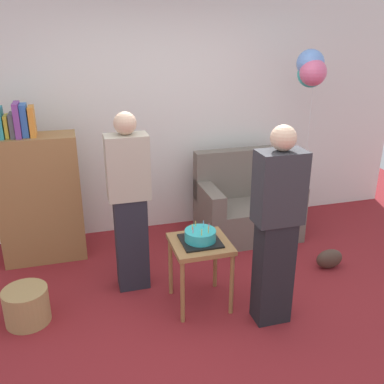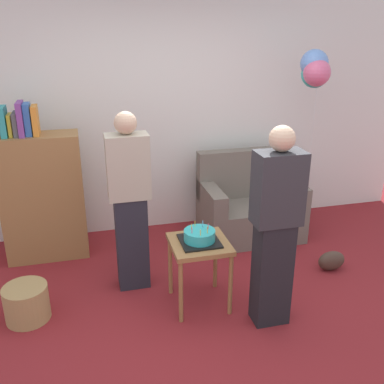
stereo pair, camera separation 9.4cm
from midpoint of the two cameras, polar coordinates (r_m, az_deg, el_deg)
name	(u,v)px [view 1 (the left image)]	position (r m, az deg, el deg)	size (l,w,h in m)	color
ground_plane	(221,325)	(3.69, 3.07, -17.09)	(8.00, 8.00, 0.00)	maroon
wall_back	(163,113)	(4.97, -4.39, 10.27)	(6.00, 0.10, 2.70)	silver
couch	(246,206)	(5.00, 6.61, -1.86)	(1.10, 0.70, 0.96)	#6B6056
bookshelf	(39,196)	(4.60, -20.04, -0.46)	(0.80, 0.36, 1.62)	olive
side_table	(200,252)	(3.66, 0.34, -7.84)	(0.48, 0.48, 0.60)	olive
birthday_cake	(200,236)	(3.60, 0.34, -5.87)	(0.32, 0.32, 0.17)	black
person_blowing_candles	(129,203)	(3.82, -8.93, -1.44)	(0.36, 0.22, 1.63)	#23232D
person_holding_cake	(276,228)	(3.38, 10.27, -4.63)	(0.36, 0.22, 1.63)	black
wicker_basket	(27,306)	(3.90, -21.60, -13.74)	(0.36, 0.36, 0.30)	#A88451
handbag	(329,259)	(4.57, 17.06, -8.40)	(0.28, 0.14, 0.20)	#473328
balloon_bunch	(311,70)	(4.75, 14.88, 15.29)	(0.30, 0.36, 2.06)	silver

